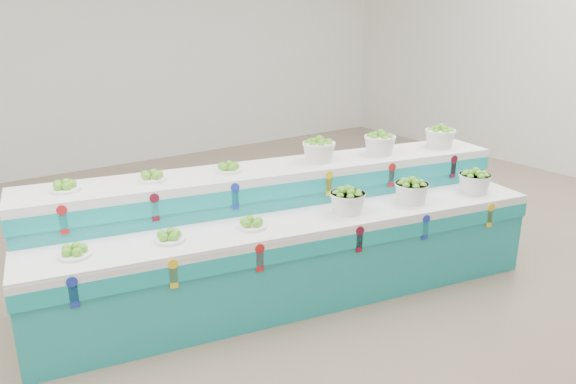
{
  "coord_description": "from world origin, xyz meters",
  "views": [
    {
      "loc": [
        -2.73,
        -3.21,
        2.26
      ],
      "look_at": [
        -0.27,
        0.21,
        0.87
      ],
      "focal_mm": 34.32,
      "sensor_mm": 36.0,
      "label": 1
    }
  ],
  "objects_px": {
    "display_stand": "(288,233)",
    "basket_lower_left": "(347,200)",
    "basket_upper_right": "(440,136)",
    "plate_upper_mid": "(152,175)"
  },
  "relations": [
    {
      "from": "display_stand",
      "to": "basket_lower_left",
      "type": "bearing_deg",
      "value": -32.41
    },
    {
      "from": "basket_lower_left",
      "to": "basket_upper_right",
      "type": "relative_size",
      "value": 1.0
    },
    {
      "from": "display_stand",
      "to": "plate_upper_mid",
      "type": "distance_m",
      "value": 1.19
    },
    {
      "from": "display_stand",
      "to": "basket_upper_right",
      "type": "bearing_deg",
      "value": 8.61
    },
    {
      "from": "display_stand",
      "to": "basket_upper_right",
      "type": "relative_size",
      "value": 14.65
    },
    {
      "from": "display_stand",
      "to": "plate_upper_mid",
      "type": "xyz_separation_m",
      "value": [
        -0.95,
        0.46,
        0.55
      ]
    },
    {
      "from": "basket_lower_left",
      "to": "plate_upper_mid",
      "type": "height_order",
      "value": "plate_upper_mid"
    },
    {
      "from": "basket_lower_left",
      "to": "basket_upper_right",
      "type": "bearing_deg",
      "value": 9.86
    },
    {
      "from": "basket_lower_left",
      "to": "display_stand",
      "type": "bearing_deg",
      "value": 135.77
    },
    {
      "from": "basket_upper_right",
      "to": "plate_upper_mid",
      "type": "bearing_deg",
      "value": 168.17
    }
  ]
}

